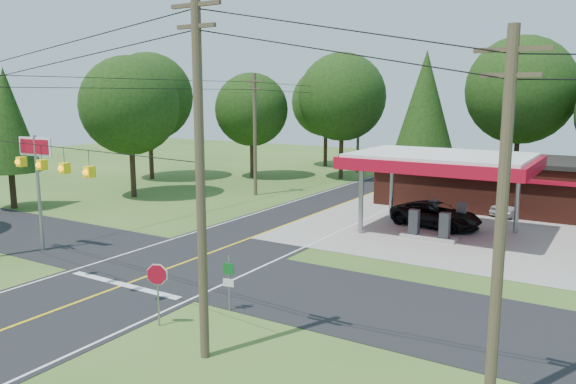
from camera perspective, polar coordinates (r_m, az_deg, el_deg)
The scene contains 17 objects.
ground at distance 28.58m, azimuth -10.94°, elevation -7.25°, with size 120.00×120.00×0.00m, color #345D20.
main_highway at distance 28.58m, azimuth -10.94°, elevation -7.23°, with size 8.00×120.00×0.02m, color black.
cross_road at distance 28.58m, azimuth -10.94°, elevation -7.22°, with size 70.00×7.00×0.02m, color black.
lane_center_yellow at distance 28.57m, azimuth -10.94°, elevation -7.20°, with size 0.15×110.00×0.00m, color yellow.
gas_canopy at distance 34.60m, azimuth 15.28°, elevation 2.80°, with size 10.60×7.40×4.88m.
convenience_store at distance 44.29m, azimuth 20.08°, elevation 0.97°, with size 16.40×7.55×3.80m.
utility_pole_near_right at distance 17.28m, azimuth -8.92°, elevation 1.84°, with size 1.80×0.30×11.50m.
utility_pole_far_left at distance 46.50m, azimuth -3.38°, elevation 6.03°, with size 1.80×0.30×10.00m.
utility_pole_right_b at distance 15.05m, azimuth 20.82°, elevation -2.82°, with size 1.80×0.30×10.00m.
utility_pole_north at distance 60.56m, azimuth 7.14°, elevation 6.45°, with size 0.30×0.30×9.50m.
overhead_beacons at distance 24.21m, azimuth -22.86°, elevation 4.08°, with size 17.04×2.04×1.03m.
treeline_backdrop at distance 47.47m, azimuth 9.74°, elevation 8.75°, with size 70.27×51.59×13.30m.
suv_car at distance 36.75m, azimuth 14.80°, elevation -2.27°, with size 5.69×5.69×1.58m, color black.
sedan_car at distance 42.15m, azimuth 22.07°, elevation -1.22°, with size 4.31×4.31×1.47m, color silver.
big_stop_sign at distance 32.37m, azimuth -24.17°, elevation 2.34°, with size 2.31×0.33×6.23m.
octagonal_stop_sign at distance 20.95m, azimuth -13.15°, elevation -8.67°, with size 0.77×0.36×2.37m.
route_sign_post at distance 22.03m, azimuth -6.05°, elevation -8.72°, with size 0.45×0.12×2.23m.
Camera 1 is at (18.66, -19.97, 8.36)m, focal length 35.00 mm.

